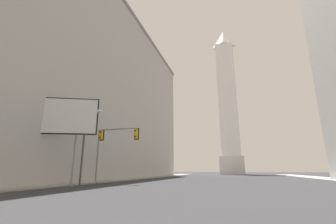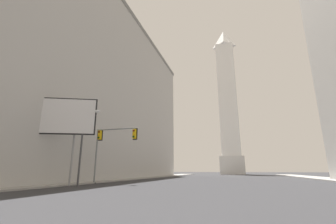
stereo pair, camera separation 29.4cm
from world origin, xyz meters
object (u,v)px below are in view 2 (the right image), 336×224
object	(u,v)px
traffic_light_mid_left	(110,141)
street_lamp	(78,138)
obelisk	(228,101)
billboard_sign	(58,117)

from	to	relation	value
traffic_light_mid_left	street_lamp	world-z (taller)	street_lamp
obelisk	street_lamp	size ratio (longest dim) A/B	8.07
billboard_sign	street_lamp	bearing A→B (deg)	45.17
traffic_light_mid_left	billboard_sign	world-z (taller)	billboard_sign
traffic_light_mid_left	street_lamp	distance (m)	4.64
obelisk	billboard_sign	size ratio (longest dim) A/B	7.10
obelisk	billboard_sign	world-z (taller)	obelisk
obelisk	billboard_sign	xyz separation A→B (m)	(-14.47, -71.48, -21.91)
traffic_light_mid_left	billboard_sign	distance (m)	6.60
traffic_light_mid_left	street_lamp	size ratio (longest dim) A/B	0.85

